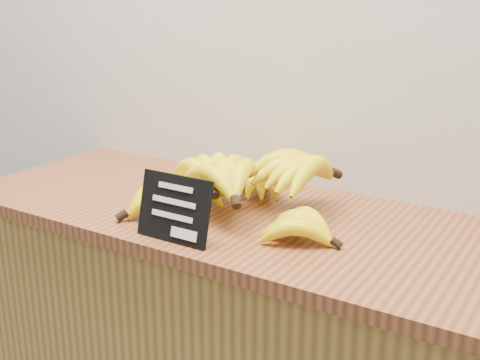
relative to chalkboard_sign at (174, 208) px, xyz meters
name	(u,v)px	position (x,y,z in m)	size (l,w,h in m)	color
counter_top	(252,219)	(0.05, 0.21, -0.08)	(1.42, 0.54, 0.03)	brown
chalkboard_sign	(174,208)	(0.00, 0.00, 0.00)	(0.17, 0.01, 0.13)	black
banana_pile	(231,185)	(0.01, 0.20, 0.00)	(0.54, 0.41, 0.13)	yellow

